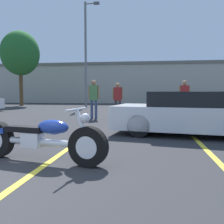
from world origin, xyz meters
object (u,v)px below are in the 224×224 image
Objects in this scene: tree_background at (20,53)px; spectator_midground at (94,96)px; show_car_hood_open at (193,114)px; spectator_by_show_car at (118,97)px; light_pole at (87,50)px; motorcycle at (39,139)px; spectator_near_motorcycle at (184,96)px.

tree_background is 3.72× the size of spectator_midground.
show_car_hood_open is 5.56m from spectator_by_show_car.
light_pole is at bearing -12.37° from tree_background.
motorcycle is 8.10m from spectator_by_show_car.
tree_background is at bearing 138.13° from spectator_by_show_car.
spectator_near_motorcycle is (12.99, -8.72, -3.56)m from tree_background.
show_car_hood_open is at bearing 56.81° from motorcycle.
tree_background is at bearing 142.52° from show_car_hood_open.
spectator_near_motorcycle is at bearing 1.02° from spectator_by_show_car.
show_car_hood_open is at bearing -60.02° from spectator_by_show_car.
tree_background is 13.63m from spectator_midground.
light_pole is at bearing 114.76° from spectator_by_show_car.
light_pole is 4.66× the size of spectator_midground.
light_pole is 4.63× the size of spectator_near_motorcycle.
spectator_by_show_car is at bearing 98.16° from motorcycle.
motorcycle is at bearing -85.44° from spectator_midground.
light_pole reaches higher than tree_background.
tree_background is 3.91× the size of spectator_by_show_car.
tree_background is 2.57× the size of motorcycle.
spectator_near_motorcycle is at bearing 14.17° from spectator_midground.
spectator_near_motorcycle is 3.20m from spectator_by_show_car.
light_pole is 3.22× the size of motorcycle.
show_car_hood_open is at bearing -63.12° from light_pole.
show_car_hood_open is at bearing -45.35° from spectator_midground.
tree_background is 1.39× the size of show_car_hood_open.
tree_background is at bearing 130.23° from motorcycle.
light_pole is 10.44m from spectator_near_motorcycle.
tree_background is at bearing 132.01° from spectator_midground.
motorcycle is (2.98, -15.44, -4.10)m from light_pole.
show_car_hood_open is (3.19, 3.27, 0.21)m from motorcycle.
spectator_by_show_car is (3.40, -7.37, -3.52)m from light_pole.
spectator_midground is (-0.98, -1.00, 0.06)m from spectator_by_show_car.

